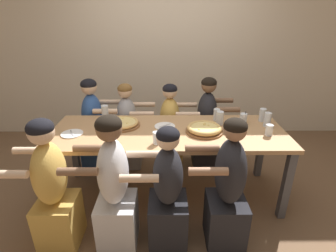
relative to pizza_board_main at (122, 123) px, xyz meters
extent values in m
plane|color=brown|center=(0.47, -0.12, -0.80)|extent=(18.00, 18.00, 0.00)
cube|color=beige|center=(0.47, 1.56, 0.80)|extent=(10.00, 0.06, 3.20)
cube|color=tan|center=(0.47, -0.12, -0.05)|extent=(2.33, 0.84, 0.04)
cube|color=#4C4C51|center=(-0.63, -0.48, -0.43)|extent=(0.07, 0.07, 0.73)
cube|color=#4C4C51|center=(1.57, -0.48, -0.43)|extent=(0.07, 0.07, 0.73)
cube|color=#4C4C51|center=(-0.63, 0.24, -0.43)|extent=(0.07, 0.07, 0.73)
cube|color=#4C4C51|center=(1.57, 0.24, -0.43)|extent=(0.07, 0.07, 0.73)
cylinder|color=brown|center=(0.00, 0.00, -0.02)|extent=(0.36, 0.36, 0.02)
torus|color=tan|center=(0.00, 0.00, 0.01)|extent=(0.33, 0.33, 0.03)
cylinder|color=#E5C675|center=(0.00, 0.00, 0.00)|extent=(0.28, 0.28, 0.03)
cylinder|color=#E5C166|center=(-0.01, 0.10, 0.02)|extent=(0.02, 0.02, 0.01)
cylinder|color=#E5C166|center=(-0.05, 0.05, 0.02)|extent=(0.02, 0.02, 0.01)
cylinder|color=#E5C166|center=(-0.09, 0.02, 0.02)|extent=(0.02, 0.02, 0.01)
cylinder|color=#E5C166|center=(-0.05, 0.09, 0.02)|extent=(0.02, 0.02, 0.01)
cylinder|color=#E5C166|center=(0.05, -0.04, 0.02)|extent=(0.02, 0.02, 0.01)
cylinder|color=#E5C166|center=(-0.08, 0.03, 0.02)|extent=(0.02, 0.02, 0.01)
cylinder|color=brown|center=(0.83, -0.16, -0.02)|extent=(0.36, 0.36, 0.02)
torus|color=tan|center=(0.83, -0.16, 0.02)|extent=(0.34, 0.34, 0.04)
cylinder|color=#E5C675|center=(0.83, -0.16, 0.01)|extent=(0.28, 0.28, 0.04)
cylinder|color=#E5C166|center=(0.77, -0.22, 0.03)|extent=(0.02, 0.02, 0.01)
cylinder|color=#E5C166|center=(0.84, -0.08, 0.03)|extent=(0.02, 0.02, 0.01)
cylinder|color=#E5C166|center=(0.83, -0.10, 0.03)|extent=(0.02, 0.02, 0.01)
cylinder|color=#E5C166|center=(0.87, -0.13, 0.03)|extent=(0.02, 0.02, 0.01)
cylinder|color=white|center=(0.44, -0.03, -0.02)|extent=(0.21, 0.21, 0.01)
cube|color=#B7B7BC|center=(0.44, -0.03, -0.01)|extent=(0.13, 0.10, 0.01)
cylinder|color=white|center=(-0.46, -0.20, -0.02)|extent=(0.21, 0.21, 0.01)
cube|color=#B7B7BC|center=(-0.46, -0.20, -0.01)|extent=(0.08, 0.14, 0.01)
cylinder|color=silver|center=(1.26, 0.06, 0.03)|extent=(0.08, 0.08, 0.11)
cylinder|color=#1EA8DB|center=(1.26, 0.06, 0.01)|extent=(0.07, 0.07, 0.08)
cylinder|color=black|center=(1.28, 0.06, 0.04)|extent=(0.00, 0.02, 0.14)
cylinder|color=silver|center=(1.43, -0.23, 0.03)|extent=(0.07, 0.07, 0.11)
cylinder|color=silver|center=(1.43, -0.23, 0.00)|extent=(0.06, 0.06, 0.06)
cylinder|color=silver|center=(1.49, -0.02, 0.05)|extent=(0.07, 0.07, 0.15)
cylinder|color=silver|center=(1.49, -0.02, 0.03)|extent=(0.06, 0.06, 0.11)
cylinder|color=silver|center=(1.49, 0.12, 0.04)|extent=(0.07, 0.07, 0.14)
cylinder|color=silver|center=(1.49, 0.12, 0.02)|extent=(0.06, 0.06, 0.10)
cylinder|color=silver|center=(-0.22, 0.21, 0.05)|extent=(0.07, 0.07, 0.15)
cylinder|color=silver|center=(-0.22, 0.21, 0.02)|extent=(0.07, 0.07, 0.10)
cylinder|color=silver|center=(0.37, -0.40, 0.03)|extent=(0.07, 0.07, 0.11)
cylinder|color=black|center=(0.37, -0.40, 0.00)|extent=(0.06, 0.06, 0.06)
cylinder|color=silver|center=(1.00, 0.14, 0.04)|extent=(0.07, 0.07, 0.13)
cylinder|color=silver|center=(1.01, 0.03, 0.04)|extent=(0.08, 0.08, 0.14)
cube|color=#99999E|center=(-0.04, 0.52, -0.58)|extent=(0.32, 0.34, 0.43)
ellipsoid|color=#99999E|center=(-0.04, 0.52, -0.12)|extent=(0.24, 0.36, 0.48)
sphere|color=beige|center=(-0.04, 0.52, 0.20)|extent=(0.17, 0.17, 0.17)
ellipsoid|color=brown|center=(-0.04, 0.52, 0.23)|extent=(0.17, 0.17, 0.12)
cylinder|color=beige|center=(0.17, 0.69, -0.03)|extent=(0.28, 0.06, 0.06)
cylinder|color=beige|center=(0.17, 0.35, -0.03)|extent=(0.28, 0.06, 0.06)
cube|color=silver|center=(0.04, -0.76, -0.58)|extent=(0.32, 0.34, 0.43)
ellipsoid|color=silver|center=(0.04, -0.76, -0.09)|extent=(0.24, 0.36, 0.56)
sphere|color=brown|center=(0.04, -0.76, 0.28)|extent=(0.19, 0.19, 0.19)
ellipsoid|color=black|center=(0.04, -0.76, 0.32)|extent=(0.20, 0.20, 0.14)
cylinder|color=brown|center=(-0.17, -0.93, 0.03)|extent=(0.28, 0.06, 0.06)
cylinder|color=brown|center=(-0.17, -0.59, 0.03)|extent=(0.28, 0.06, 0.06)
cube|color=#2D5193|center=(-0.46, 0.52, -0.58)|extent=(0.32, 0.34, 0.43)
ellipsoid|color=#2D5193|center=(-0.46, 0.52, -0.10)|extent=(0.24, 0.36, 0.52)
sphere|color=beige|center=(-0.46, 0.52, 0.25)|extent=(0.18, 0.18, 0.18)
ellipsoid|color=black|center=(-0.46, 0.52, 0.28)|extent=(0.19, 0.19, 0.13)
cylinder|color=beige|center=(-0.25, 0.69, 0.00)|extent=(0.28, 0.06, 0.06)
cylinder|color=beige|center=(-0.25, 0.35, 0.00)|extent=(0.28, 0.06, 0.06)
cube|color=gold|center=(-0.46, -0.76, -0.58)|extent=(0.32, 0.34, 0.43)
ellipsoid|color=gold|center=(-0.46, -0.76, -0.10)|extent=(0.24, 0.36, 0.53)
sphere|color=beige|center=(-0.46, -0.76, 0.26)|extent=(0.19, 0.19, 0.19)
ellipsoid|color=black|center=(-0.46, -0.76, 0.29)|extent=(0.20, 0.20, 0.13)
cylinder|color=beige|center=(-0.66, -0.93, 0.01)|extent=(0.28, 0.06, 0.06)
cylinder|color=beige|center=(-0.66, -0.59, 0.01)|extent=(0.28, 0.06, 0.06)
cube|color=#232328|center=(0.47, -0.76, -0.58)|extent=(0.32, 0.34, 0.43)
ellipsoid|color=#232328|center=(0.47, -0.76, -0.12)|extent=(0.24, 0.36, 0.48)
sphere|color=beige|center=(0.47, -0.76, 0.20)|extent=(0.18, 0.18, 0.18)
ellipsoid|color=black|center=(0.47, -0.76, 0.23)|extent=(0.18, 0.18, 0.12)
cylinder|color=beige|center=(0.26, -0.93, -0.03)|extent=(0.28, 0.06, 0.06)
cylinder|color=beige|center=(0.26, -0.59, -0.03)|extent=(0.28, 0.06, 0.06)
cube|color=#232328|center=(0.95, -0.76, -0.58)|extent=(0.32, 0.34, 0.43)
ellipsoid|color=#232328|center=(0.95, -0.76, -0.09)|extent=(0.24, 0.36, 0.55)
sphere|color=#9E7051|center=(0.95, -0.76, 0.27)|extent=(0.17, 0.17, 0.17)
ellipsoid|color=black|center=(0.95, -0.76, 0.30)|extent=(0.18, 0.18, 0.12)
cylinder|color=#9E7051|center=(0.75, -0.93, 0.03)|extent=(0.28, 0.06, 0.06)
cylinder|color=#9E7051|center=(0.75, -0.59, 0.03)|extent=(0.28, 0.06, 0.06)
cube|color=#232328|center=(0.96, 0.52, -0.58)|extent=(0.32, 0.34, 0.43)
ellipsoid|color=#232328|center=(0.96, 0.52, -0.09)|extent=(0.24, 0.36, 0.54)
sphere|color=brown|center=(0.96, 0.52, 0.26)|extent=(0.18, 0.18, 0.18)
ellipsoid|color=black|center=(0.96, 0.52, 0.30)|extent=(0.18, 0.18, 0.13)
cylinder|color=brown|center=(1.16, 0.69, 0.02)|extent=(0.28, 0.06, 0.06)
cylinder|color=brown|center=(1.16, 0.35, 0.02)|extent=(0.28, 0.06, 0.06)
cube|color=gold|center=(0.50, 0.52, -0.58)|extent=(0.32, 0.34, 0.43)
ellipsoid|color=gold|center=(0.50, 0.52, -0.13)|extent=(0.24, 0.36, 0.47)
sphere|color=beige|center=(0.50, 0.52, 0.19)|extent=(0.17, 0.17, 0.17)
ellipsoid|color=black|center=(0.50, 0.52, 0.22)|extent=(0.18, 0.18, 0.12)
cylinder|color=beige|center=(0.70, 0.69, -0.04)|extent=(0.28, 0.06, 0.06)
cylinder|color=beige|center=(0.70, 0.35, -0.04)|extent=(0.28, 0.06, 0.06)
camera|label=1|loc=(0.45, -2.49, 1.06)|focal=28.00mm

